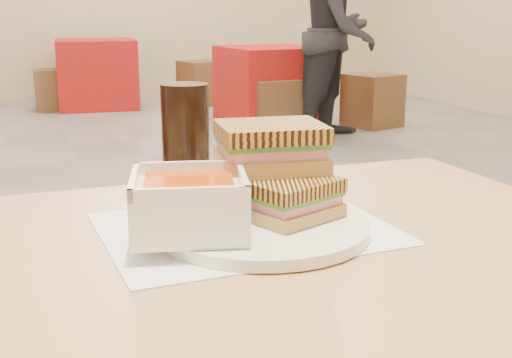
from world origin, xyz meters
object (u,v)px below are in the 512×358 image
object	(u,v)px
main_table	(156,358)
panini_lower	(291,198)
bg_table_2	(97,74)
cola_glass	(186,135)
bg_chair_1r	(373,100)
plate	(263,227)
bg_chair_2l	(54,90)
bg_table_1	(270,86)
soup_bowl	(189,206)
bg_chair_2r	(202,83)
patron_b	(342,32)
bg_chair_1l	(272,105)

from	to	relation	value
main_table	panini_lower	size ratio (longest dim) A/B	8.94
bg_table_2	cola_glass	bearing A→B (deg)	-93.92
main_table	bg_chair_1r	world-z (taller)	main_table
plate	bg_chair_2l	bearing A→B (deg)	90.51
plate	bg_table_2	xyz separation A→B (m)	(0.38, 6.40, -0.41)
cola_glass	bg_table_1	bearing A→B (deg)	68.93
soup_bowl	panini_lower	world-z (taller)	soup_bowl
bg_table_2	bg_chair_2l	size ratio (longest dim) A/B	2.01
plate	bg_chair_2r	distance (m)	6.46
cola_glass	patron_b	xyz separation A→B (m)	(2.09, 3.83, -0.00)
panini_lower	cola_glass	distance (m)	0.28
main_table	bg_chair_2r	size ratio (longest dim) A/B	2.42
plate	main_table	bearing A→B (deg)	-159.19
panini_lower	bg_table_1	xyz separation A→B (m)	(1.68, 4.82, -0.45)
panini_lower	bg_chair_1r	bearing A→B (deg)	60.75
bg_chair_1r	bg_chair_2l	bearing A→B (deg)	144.48
bg_table_2	patron_b	world-z (taller)	patron_b
bg_table_1	bg_chair_1l	bearing A→B (deg)	-106.37
plate	bg_chair_2l	world-z (taller)	plate
bg_table_1	panini_lower	bearing A→B (deg)	-109.22
bg_chair_2l	patron_b	bearing A→B (deg)	-46.80
panini_lower	bg_chair_2l	size ratio (longest dim) A/B	0.34
patron_b	bg_table_1	bearing A→B (deg)	114.47
panini_lower	cola_glass	world-z (taller)	cola_glass
bg_chair_2l	plate	bearing A→B (deg)	-89.49
main_table	cola_glass	bearing A→B (deg)	71.03
bg_table_2	bg_chair_1r	distance (m)	2.89
soup_bowl	cola_glass	world-z (taller)	cola_glass
plate	bg_chair_1r	bearing A→B (deg)	60.41
bg_chair_2r	patron_b	distance (m)	2.33
panini_lower	bg_chair_1l	distance (m)	4.84
panini_lower	main_table	bearing A→B (deg)	-161.52
bg_table_2	bg_chair_2r	bearing A→B (deg)	-6.61
cola_glass	bg_chair_2r	xyz separation A→B (m)	(1.50, 6.00, -0.60)
soup_bowl	bg_table_1	bearing A→B (deg)	69.44
bg_chair_1r	bg_chair_2r	xyz separation A→B (m)	(-1.08, 1.79, 0.00)
cola_glass	patron_b	size ratio (longest dim) A/B	0.10
panini_lower	bg_chair_1l	world-z (taller)	panini_lower
soup_bowl	panini_lower	xyz separation A→B (m)	(0.13, 0.01, -0.01)
bg_table_2	main_table	bearing A→B (deg)	-94.71
bg_table_1	bg_table_2	xyz separation A→B (m)	(-1.34, 1.57, 0.00)
main_table	bg_chair_2r	distance (m)	6.55
main_table	bg_table_1	distance (m)	5.24
soup_bowl	bg_chair_2l	size ratio (longest dim) A/B	0.38
patron_b	bg_chair_2l	bearing A→B (deg)	133.20
bg_chair_1l	patron_b	world-z (taller)	patron_b
bg_chair_1l	bg_chair_2r	xyz separation A→B (m)	(-0.17, 1.73, 0.01)
bg_table_2	bg_chair_2r	world-z (taller)	bg_table_2
bg_table_1	bg_chair_2r	distance (m)	1.47
bg_table_2	bg_chair_1r	size ratio (longest dim) A/B	1.62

